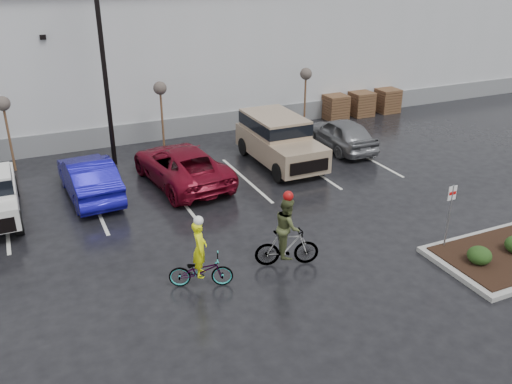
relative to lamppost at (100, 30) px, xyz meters
name	(u,v)px	position (x,y,z in m)	size (l,w,h in m)	color
ground	(343,282)	(4.00, -12.00, -5.69)	(120.00, 120.00, 0.00)	black
warehouse	(143,41)	(4.00, 9.99, -2.04)	(60.50, 15.50, 7.20)	silver
wooded_ridge	(85,15)	(4.00, 33.00, -2.69)	(80.00, 25.00, 6.00)	#223817
lamppost	(100,30)	(0.00, 0.00, 0.00)	(0.50, 1.00, 9.22)	black
sapling_west	(3,108)	(-4.00, 1.00, -2.96)	(0.60, 0.60, 3.20)	#4B3A1E
sapling_mid	(160,92)	(2.50, 1.00, -2.96)	(0.60, 0.60, 3.20)	#4B3A1E
sapling_east	(306,77)	(10.00, 1.00, -2.96)	(0.60, 0.60, 3.20)	#4B3A1E
pallet_stack_a	(335,107)	(12.50, 2.00, -5.01)	(1.20, 1.20, 1.35)	#4B3A1E
pallet_stack_b	(361,104)	(14.20, 2.00, -5.01)	(1.20, 1.20, 1.35)	#4B3A1E
pallet_stack_c	(387,100)	(16.00, 2.00, -5.01)	(1.20, 1.20, 1.35)	#4B3A1E
shrub_a	(479,255)	(8.00, -13.00, -5.27)	(0.70, 0.70, 0.52)	#193813
fire_lane_sign	(450,210)	(7.80, -11.80, -4.28)	(0.30, 0.05, 2.20)	gray
car_blue	(89,177)	(-1.49, -3.05, -4.92)	(1.63, 4.66, 1.54)	#100C8B
car_red	(181,165)	(2.04, -3.23, -4.93)	(2.52, 5.47, 1.52)	maroon
suv_tan	(280,141)	(6.58, -2.98, -4.66)	(2.20, 5.10, 2.06)	#9C856A
car_grey	(341,134)	(10.08, -2.37, -4.95)	(1.74, 4.34, 1.48)	slate
cyclist_hivis	(201,264)	(0.32, -10.50, -5.01)	(1.87, 1.22, 2.15)	#3F3F44
cyclist_olive	(287,239)	(2.98, -10.50, -4.82)	(1.90, 1.08, 2.37)	#3F3F44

